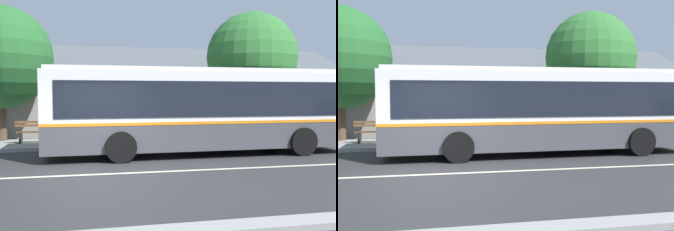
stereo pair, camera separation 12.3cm
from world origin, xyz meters
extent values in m
plane|color=#2D2D30|center=(0.00, 0.00, 0.00)|extent=(300.00, 300.00, 0.00)
cube|color=gray|center=(0.00, 6.00, 0.07)|extent=(60.00, 3.00, 0.15)
cube|color=beige|center=(0.00, 0.00, 0.00)|extent=(60.00, 0.16, 0.01)
cube|color=gray|center=(2.02, 13.08, 1.61)|extent=(24.87, 8.22, 3.21)
cube|color=#4C5156|center=(2.02, 11.03, 4.11)|extent=(25.47, 4.17, 1.94)
cube|color=#4C5156|center=(2.02, 15.13, 4.11)|extent=(25.47, 4.17, 1.94)
cube|color=gray|center=(-4.82, 13.90, 5.50)|extent=(0.70, 0.70, 1.20)
cube|color=black|center=(10.73, 8.94, 1.77)|extent=(1.10, 0.06, 1.30)
cube|color=#4C3323|center=(5.75, 8.94, 1.05)|extent=(1.00, 0.06, 2.10)
cube|color=#47474C|center=(3.54, 2.90, 0.73)|extent=(11.05, 2.68, 0.90)
cube|color=orange|center=(3.54, 2.90, 1.23)|extent=(11.07, 2.70, 0.10)
cube|color=white|center=(3.54, 2.90, 2.12)|extent=(11.05, 2.68, 1.68)
cube|color=white|center=(3.54, 2.90, 3.02)|extent=(10.83, 2.55, 0.12)
cube|color=black|center=(3.52, 4.16, 2.02)|extent=(10.13, 0.20, 1.18)
cube|color=black|center=(3.56, 1.64, 2.02)|extent=(10.13, 0.20, 1.18)
cube|color=black|center=(9.06, 2.99, 2.02)|extent=(0.08, 2.20, 1.18)
cube|color=black|center=(9.06, 2.99, 2.82)|extent=(0.07, 1.75, 0.24)
cube|color=black|center=(9.08, 2.99, 0.40)|extent=(0.12, 2.50, 0.28)
cube|color=#B21919|center=(2.14, 4.15, 0.73)|extent=(3.08, 0.08, 0.63)
cube|color=black|center=(7.81, 4.24, 1.44)|extent=(0.90, 0.04, 2.33)
cylinder|color=black|center=(6.93, 4.21, 0.50)|extent=(1.00, 0.30, 1.00)
cylinder|color=black|center=(6.97, 1.71, 0.50)|extent=(1.00, 0.30, 1.00)
cylinder|color=black|center=(0.49, 4.10, 0.50)|extent=(1.00, 0.30, 1.00)
cylinder|color=black|center=(0.53, 1.60, 0.50)|extent=(1.00, 0.30, 1.00)
cube|color=brown|center=(-2.54, 6.24, 0.60)|extent=(1.75, 0.10, 0.04)
cube|color=brown|center=(-2.54, 6.09, 0.60)|extent=(1.75, 0.10, 0.04)
cube|color=brown|center=(-2.54, 5.95, 0.60)|extent=(1.75, 0.10, 0.04)
cube|color=brown|center=(-2.54, 5.82, 0.90)|extent=(1.75, 0.04, 0.10)
cube|color=brown|center=(-2.54, 5.82, 1.04)|extent=(1.75, 0.04, 0.10)
cube|color=black|center=(-1.85, 6.09, 0.38)|extent=(0.08, 0.43, 0.45)
cube|color=black|center=(-3.24, 6.09, 0.38)|extent=(0.08, 0.43, 0.45)
cube|color=brown|center=(1.18, 5.77, 0.60)|extent=(1.53, 0.10, 0.04)
cube|color=brown|center=(1.18, 5.62, 0.60)|extent=(1.53, 0.10, 0.04)
cube|color=brown|center=(1.18, 5.48, 0.60)|extent=(1.53, 0.10, 0.04)
cube|color=brown|center=(1.18, 5.35, 0.90)|extent=(1.53, 0.04, 0.10)
cube|color=brown|center=(1.18, 5.35, 1.04)|extent=(1.53, 0.04, 0.10)
cube|color=black|center=(1.80, 5.62, 0.38)|extent=(0.08, 0.43, 0.45)
cube|color=black|center=(0.57, 5.62, 0.38)|extent=(0.08, 0.43, 0.45)
cylinder|color=#4C3828|center=(7.39, 7.09, 1.28)|extent=(0.32, 0.32, 2.56)
sphere|color=#2D6B2D|center=(7.39, 7.09, 3.99)|extent=(4.40, 4.40, 4.40)
sphere|color=#2D6B2D|center=(7.92, 7.59, 3.33)|extent=(3.27, 3.27, 3.27)
cylinder|color=#4C3828|center=(-4.21, 7.23, 1.15)|extent=(0.41, 0.41, 2.31)
sphere|color=#235B28|center=(-4.21, 7.23, 3.77)|extent=(4.49, 4.49, 4.49)
cylinder|color=gray|center=(10.40, 5.00, 1.35)|extent=(0.07, 0.07, 2.40)
cube|color=#1959A5|center=(10.40, 4.98, 2.30)|extent=(0.36, 0.03, 0.48)
camera|label=1|loc=(-0.40, -10.22, 2.18)|focal=40.00mm
camera|label=2|loc=(-0.28, -10.24, 2.18)|focal=40.00mm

